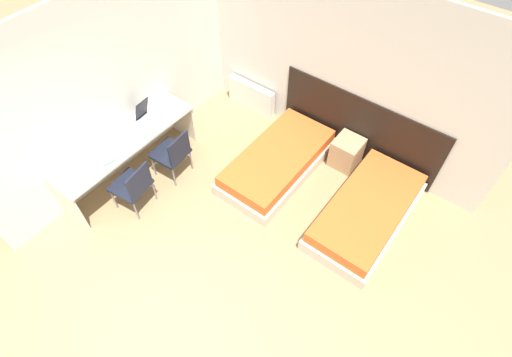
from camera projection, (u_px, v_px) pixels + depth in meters
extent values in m
plane|color=#9E7F56|center=(150.00, 315.00, 4.78)|extent=(20.00, 20.00, 0.00)
cube|color=silver|center=(330.00, 67.00, 5.64)|extent=(5.16, 0.05, 2.70)
cube|color=silver|center=(126.00, 78.00, 5.48)|extent=(0.05, 4.80, 2.70)
cube|color=black|center=(358.00, 129.00, 6.00)|extent=(2.57, 0.03, 1.11)
cube|color=beige|center=(277.00, 166.00, 6.14)|extent=(0.96, 1.94, 0.19)
cube|color=#E05B23|center=(278.00, 157.00, 6.00)|extent=(0.88, 1.86, 0.19)
cube|color=beige|center=(365.00, 215.00, 5.57)|extent=(0.96, 1.94, 0.19)
cube|color=#E05B23|center=(368.00, 207.00, 5.42)|extent=(0.88, 1.86, 0.19)
cube|color=tan|center=(346.00, 152.00, 6.12)|extent=(0.40, 0.42, 0.48)
cube|color=silver|center=(251.00, 96.00, 6.95)|extent=(0.92, 0.12, 0.49)
cube|color=beige|center=(125.00, 141.00, 5.61)|extent=(0.56, 2.21, 0.04)
cube|color=beige|center=(70.00, 206.00, 5.35)|extent=(0.51, 0.04, 0.70)
cube|color=beige|center=(183.00, 119.00, 6.44)|extent=(0.51, 0.04, 0.70)
cube|color=black|center=(170.00, 153.00, 5.86)|extent=(0.50, 0.50, 0.05)
cube|color=black|center=(179.00, 148.00, 5.62)|extent=(0.06, 0.42, 0.39)
cylinder|color=slate|center=(154.00, 166.00, 6.00)|extent=(0.02, 0.02, 0.40)
cylinder|color=slate|center=(171.00, 150.00, 6.21)|extent=(0.02, 0.02, 0.40)
cylinder|color=slate|center=(174.00, 177.00, 5.86)|extent=(0.02, 0.02, 0.40)
cylinder|color=slate|center=(191.00, 160.00, 6.07)|extent=(0.02, 0.02, 0.40)
cube|color=black|center=(131.00, 185.00, 5.48)|extent=(0.52, 0.52, 0.05)
cube|color=black|center=(139.00, 181.00, 5.24)|extent=(0.09, 0.42, 0.39)
cylinder|color=slate|center=(114.00, 199.00, 5.61)|extent=(0.02, 0.02, 0.40)
cylinder|color=slate|center=(133.00, 180.00, 5.83)|extent=(0.02, 0.02, 0.40)
cylinder|color=slate|center=(136.00, 211.00, 5.48)|extent=(0.02, 0.02, 0.40)
cylinder|color=slate|center=(154.00, 191.00, 5.70)|extent=(0.02, 0.02, 0.40)
cube|color=silver|center=(151.00, 121.00, 5.82)|extent=(0.37, 0.27, 0.02)
cube|color=black|center=(142.00, 109.00, 5.72)|extent=(0.14, 0.25, 0.34)
cube|color=#236B3D|center=(105.00, 157.00, 5.39)|extent=(0.31, 0.24, 0.01)
cube|color=white|center=(105.00, 157.00, 5.38)|extent=(0.29, 0.22, 0.01)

